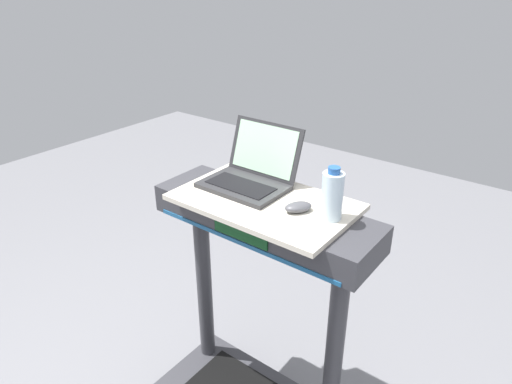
% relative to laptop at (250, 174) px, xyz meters
% --- Properties ---
extents(desk_board, '(0.66, 0.40, 0.02)m').
position_rel_laptop_xyz_m(desk_board, '(0.12, -0.07, -0.06)').
color(desk_board, beige).
rests_on(desk_board, treadmill_base).
extents(laptop, '(0.32, 0.29, 0.23)m').
position_rel_laptop_xyz_m(laptop, '(0.00, 0.00, 0.00)').
color(laptop, '#2D2D30').
rests_on(laptop, desk_board).
extents(computer_mouse, '(0.11, 0.12, 0.03)m').
position_rel_laptop_xyz_m(computer_mouse, '(0.27, -0.08, -0.03)').
color(computer_mouse, '#4C4C51').
rests_on(computer_mouse, desk_board).
extents(water_bottle, '(0.07, 0.07, 0.19)m').
position_rel_laptop_xyz_m(water_bottle, '(0.39, -0.05, 0.04)').
color(water_bottle, silver).
rests_on(water_bottle, desk_board).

